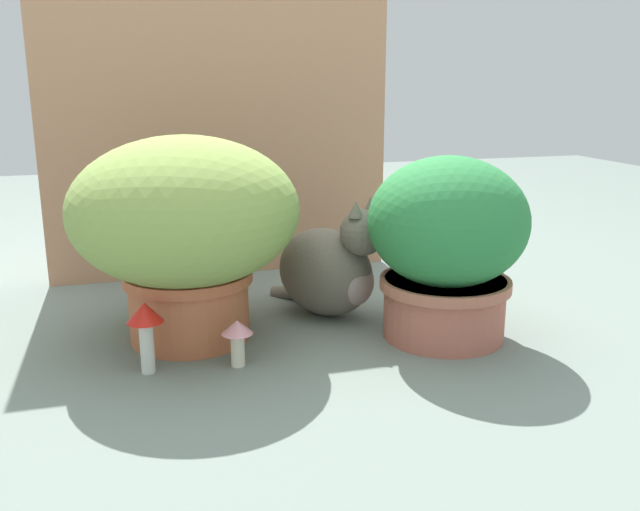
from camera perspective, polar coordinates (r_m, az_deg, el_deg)
name	(u,v)px	position (r m, az deg, el deg)	size (l,w,h in m)	color
ground_plane	(269,336)	(1.61, -4.19, -6.64)	(6.00, 6.00, 0.00)	slate
cardboard_backdrop	(219,112)	(2.06, -8.26, 11.59)	(1.01, 0.03, 0.96)	tan
grass_planter	(185,223)	(1.55, -11.01, 2.60)	(0.50, 0.50, 0.46)	#BE653F
leafy_planter	(447,243)	(1.57, 10.39, 1.03)	(0.36, 0.36, 0.42)	#B66451
cat	(331,268)	(1.71, 0.89, -1.07)	(0.29, 0.37, 0.32)	#676053
mushroom_ornament_pink	(237,334)	(1.44, -6.81, -6.44)	(0.07, 0.07, 0.10)	#EEE5C6
mushroom_ornament_red	(145,322)	(1.43, -14.15, -5.33)	(0.07, 0.07, 0.15)	silver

